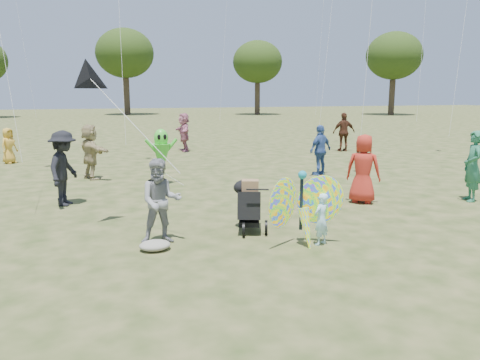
% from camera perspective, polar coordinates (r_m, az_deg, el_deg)
% --- Properties ---
extents(ground, '(160.00, 160.00, 0.00)m').
position_cam_1_polar(ground, '(8.44, 4.52, -9.09)').
color(ground, '#51592B').
rests_on(ground, ground).
extents(child_girl, '(0.43, 0.37, 0.99)m').
position_cam_1_polar(child_girl, '(8.95, 9.86, -4.72)').
color(child_girl, '#B4ECFF').
rests_on(child_girl, ground).
extents(adult_man, '(0.84, 0.68, 1.63)m').
position_cam_1_polar(adult_man, '(8.97, -9.63, -2.57)').
color(adult_man, gray).
rests_on(adult_man, ground).
extents(grey_bag, '(0.57, 0.47, 0.18)m').
position_cam_1_polar(grey_bag, '(8.77, -10.34, -7.84)').
color(grey_bag, gray).
rests_on(grey_bag, ground).
extents(crowd_a, '(1.04, 1.01, 1.79)m').
position_cam_1_polar(crowd_a, '(12.50, 14.79, 1.33)').
color(crowd_a, '#B1281C').
rests_on(crowd_a, ground).
extents(crowd_b, '(1.10, 1.41, 1.91)m').
position_cam_1_polar(crowd_b, '(12.61, -20.68, 1.34)').
color(crowd_b, black).
rests_on(crowd_b, ground).
extents(crowd_c, '(1.11, 0.79, 1.75)m').
position_cam_1_polar(crowd_c, '(16.47, 9.77, 3.61)').
color(crowd_c, '#375797').
rests_on(crowd_c, ground).
extents(crowd_d, '(1.18, 1.77, 1.83)m').
position_cam_1_polar(crowd_d, '(16.24, -17.77, 3.30)').
color(crowd_d, tan).
rests_on(crowd_d, ground).
extents(crowd_f, '(0.68, 0.80, 1.87)m').
position_cam_1_polar(crowd_f, '(13.72, 26.50, 1.52)').
color(crowd_f, '#286C4C').
rests_on(crowd_f, ground).
extents(crowd_g, '(0.80, 0.84, 1.44)m').
position_cam_1_polar(crowd_g, '(21.11, -26.37, 3.76)').
color(crowd_g, gold).
rests_on(crowd_g, ground).
extents(crowd_h, '(1.16, 0.61, 1.88)m').
position_cam_1_polar(crowd_h, '(23.42, 12.55, 5.73)').
color(crowd_h, '#472517').
rests_on(crowd_h, ground).
extents(crowd_j, '(0.56, 1.73, 1.87)m').
position_cam_1_polar(crowd_j, '(23.12, -6.84, 5.82)').
color(crowd_j, '#AF647A').
rests_on(crowd_j, ground).
extents(jogging_stroller, '(0.73, 1.13, 1.09)m').
position_cam_1_polar(jogging_stroller, '(9.68, 1.06, -2.68)').
color(jogging_stroller, black).
rests_on(jogging_stroller, ground).
extents(butterfly_kite, '(1.74, 0.75, 1.63)m').
position_cam_1_polar(butterfly_kite, '(8.78, 7.73, -3.61)').
color(butterfly_kite, orange).
rests_on(butterfly_kite, ground).
extents(delta_kite_rig, '(1.99, 1.65, 2.22)m').
position_cam_1_polar(delta_kite_rig, '(10.07, -17.77, 11.65)').
color(delta_kite_rig, black).
rests_on(delta_kite_rig, ground).
extents(alien_kite, '(1.12, 0.69, 1.74)m').
position_cam_1_polar(alien_kite, '(14.76, -9.54, 3.20)').
color(alien_kite, '#42D131').
rests_on(alien_kite, ground).
extents(tree_line, '(91.78, 33.60, 10.79)m').
position_cam_1_polar(tree_line, '(52.90, -11.09, 14.80)').
color(tree_line, '#3A2D21').
rests_on(tree_line, ground).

